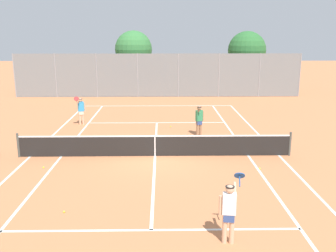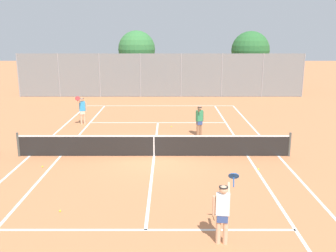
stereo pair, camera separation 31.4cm
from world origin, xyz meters
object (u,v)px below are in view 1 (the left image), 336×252
(loose_tennis_ball_0, at_px, (171,126))
(tree_behind_left, at_px, (133,50))
(player_far_right, at_px, (199,119))
(loose_tennis_ball_4, at_px, (260,169))
(tennis_net, at_px, (155,145))
(loose_tennis_ball_1, at_px, (64,212))
(loose_tennis_ball_5, at_px, (43,167))
(player_far_left, at_px, (81,109))
(loose_tennis_ball_3, at_px, (197,108))
(player_near_side, at_px, (229,210))
(tree_behind_right, at_px, (248,51))

(loose_tennis_ball_0, distance_m, tree_behind_left, 14.73)
(player_far_right, distance_m, loose_tennis_ball_4, 5.49)
(tennis_net, distance_m, player_far_right, 4.06)
(tree_behind_left, bearing_deg, loose_tennis_ball_4, -72.68)
(loose_tennis_ball_0, relative_size, loose_tennis_ball_1, 1.00)
(loose_tennis_ball_0, xyz_separation_m, loose_tennis_ball_5, (-5.28, -6.75, 0.00))
(tennis_net, distance_m, loose_tennis_ball_0, 5.40)
(loose_tennis_ball_0, bearing_deg, player_far_left, 172.96)
(loose_tennis_ball_0, height_order, loose_tennis_ball_3, same)
(player_near_side, xyz_separation_m, tree_behind_right, (6.32, 26.63, 2.73))
(player_far_left, height_order, loose_tennis_ball_4, player_far_left)
(player_far_left, relative_size, tree_behind_left, 0.32)
(tennis_net, bearing_deg, player_far_right, 55.89)
(tree_behind_left, bearing_deg, loose_tennis_ball_0, -77.26)
(loose_tennis_ball_0, distance_m, tree_behind_right, 16.51)
(loose_tennis_ball_5, bearing_deg, player_far_left, 89.92)
(loose_tennis_ball_1, distance_m, tree_behind_left, 24.82)
(player_far_left, bearing_deg, loose_tennis_ball_5, -90.08)
(loose_tennis_ball_3, bearing_deg, tennis_net, -104.96)
(player_near_side, relative_size, tree_behind_right, 0.32)
(player_near_side, relative_size, loose_tennis_ball_0, 26.88)
(loose_tennis_ball_3, bearing_deg, loose_tennis_ball_0, -110.64)
(loose_tennis_ball_4, bearing_deg, loose_tennis_ball_1, -152.23)
(player_far_right, distance_m, loose_tennis_ball_0, 2.60)
(player_far_right, height_order, loose_tennis_ball_3, player_far_right)
(player_far_right, height_order, loose_tennis_ball_5, player_far_right)
(player_near_side, xyz_separation_m, loose_tennis_ball_1, (-4.65, 1.73, -0.89))
(player_far_right, height_order, tree_behind_right, tree_behind_right)
(tennis_net, bearing_deg, loose_tennis_ball_1, -116.48)
(tree_behind_left, distance_m, tree_behind_right, 10.65)
(player_near_side, height_order, player_far_right, player_near_side)
(player_near_side, relative_size, player_far_left, 1.00)
(player_far_left, height_order, player_far_right, player_far_left)
(loose_tennis_ball_3, height_order, loose_tennis_ball_5, same)
(player_far_left, distance_m, loose_tennis_ball_4, 11.60)
(loose_tennis_ball_3, distance_m, tree_behind_left, 10.58)
(loose_tennis_ball_4, bearing_deg, player_near_side, -112.41)
(tennis_net, bearing_deg, tree_behind_right, 66.97)
(player_far_left, relative_size, loose_tennis_ball_1, 26.88)
(loose_tennis_ball_5, bearing_deg, loose_tennis_ball_1, -65.09)
(player_far_right, bearing_deg, tennis_net, -124.11)
(player_far_left, xyz_separation_m, loose_tennis_ball_1, (1.79, -11.29, -0.89))
(player_far_right, bearing_deg, player_near_side, -91.47)
(player_near_side, distance_m, player_far_left, 14.53)
(loose_tennis_ball_1, height_order, loose_tennis_ball_4, same)
(player_near_side, height_order, tree_behind_left, tree_behind_left)
(player_far_right, relative_size, loose_tennis_ball_0, 24.24)
(player_near_side, bearing_deg, loose_tennis_ball_4, 67.59)
(loose_tennis_ball_3, distance_m, loose_tennis_ball_5, 14.28)
(loose_tennis_ball_3, relative_size, tree_behind_right, 0.01)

